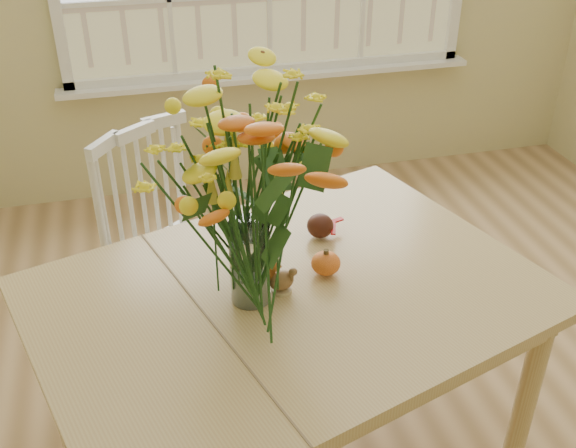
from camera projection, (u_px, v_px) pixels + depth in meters
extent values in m
cube|color=white|center=(272.00, 76.00, 3.91)|extent=(2.42, 0.12, 0.03)
cube|color=tan|center=(290.00, 296.00, 2.02)|extent=(1.71, 1.44, 0.04)
cube|color=tan|center=(290.00, 314.00, 2.05)|extent=(1.56, 1.29, 0.10)
cylinder|color=tan|center=(58.00, 383.00, 2.25)|extent=(0.07, 0.07, 0.75)
cylinder|color=tan|center=(527.00, 397.00, 2.20)|extent=(0.07, 0.07, 0.75)
cylinder|color=tan|center=(365.00, 267.00, 2.82)|extent=(0.07, 0.07, 0.75)
cube|color=white|center=(179.00, 264.00, 2.68)|extent=(0.63, 0.62, 0.05)
cube|color=white|center=(142.00, 194.00, 2.63)|extent=(0.39, 0.31, 0.52)
cylinder|color=white|center=(181.00, 352.00, 2.60)|extent=(0.04, 0.04, 0.45)
cylinder|color=white|center=(125.00, 317.00, 2.78)|extent=(0.04, 0.04, 0.45)
cylinder|color=white|center=(242.00, 307.00, 2.83)|extent=(0.04, 0.04, 0.45)
cylinder|color=white|center=(187.00, 278.00, 3.01)|extent=(0.04, 0.04, 0.45)
cylinder|color=white|center=(250.00, 262.00, 1.90)|extent=(0.11, 0.11, 0.26)
ellipsoid|color=#CF4E18|center=(326.00, 264.00, 2.06)|extent=(0.09, 0.09, 0.07)
cylinder|color=#CCB78C|center=(282.00, 290.00, 2.00)|extent=(0.06, 0.06, 0.01)
ellipsoid|color=brown|center=(281.00, 280.00, 1.98)|extent=(0.09, 0.07, 0.06)
ellipsoid|color=#38160F|center=(320.00, 227.00, 2.24)|extent=(0.09, 0.09, 0.08)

